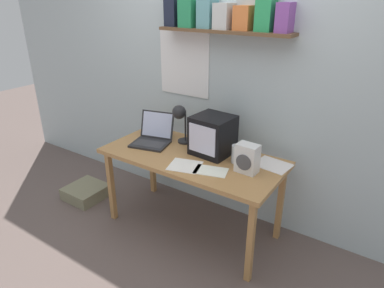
# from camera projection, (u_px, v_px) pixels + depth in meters

# --- Properties ---
(ground_plane) EXTENTS (12.00, 12.00, 0.00)m
(ground_plane) POSITION_uv_depth(u_px,v_px,m) (192.00, 227.00, 3.07)
(ground_plane) COLOR #64544E
(back_wall) EXTENTS (5.60, 0.24, 2.60)m
(back_wall) POSITION_uv_depth(u_px,v_px,m) (223.00, 71.00, 2.90)
(back_wall) COLOR silver
(back_wall) RESTS_ON ground_plane
(corner_desk) EXTENTS (1.48, 0.70, 0.71)m
(corner_desk) POSITION_uv_depth(u_px,v_px,m) (192.00, 162.00, 2.81)
(corner_desk) COLOR #B58049
(corner_desk) RESTS_ON ground_plane
(crt_monitor) EXTENTS (0.33, 0.32, 0.32)m
(crt_monitor) POSITION_uv_depth(u_px,v_px,m) (213.00, 135.00, 2.76)
(crt_monitor) COLOR black
(crt_monitor) RESTS_ON corner_desk
(laptop) EXTENTS (0.37, 0.38, 0.25)m
(laptop) POSITION_uv_depth(u_px,v_px,m) (153.00, 135.00, 3.00)
(laptop) COLOR #232326
(laptop) RESTS_ON corner_desk
(desk_lamp) EXTENTS (0.14, 0.20, 0.35)m
(desk_lamp) POSITION_uv_depth(u_px,v_px,m) (180.00, 117.00, 2.90)
(desk_lamp) COLOR #232326
(desk_lamp) RESTS_ON corner_desk
(juice_glass) EXTENTS (0.08, 0.08, 0.14)m
(juice_glass) POSITION_uv_depth(u_px,v_px,m) (236.00, 155.00, 2.64)
(juice_glass) COLOR white
(juice_glass) RESTS_ON corner_desk
(space_heater) EXTENTS (0.17, 0.12, 0.22)m
(space_heater) POSITION_uv_depth(u_px,v_px,m) (247.00, 158.00, 2.48)
(space_heater) COLOR white
(space_heater) RESTS_ON corner_desk
(loose_paper_near_monitor) EXTENTS (0.29, 0.27, 0.00)m
(loose_paper_near_monitor) POSITION_uv_depth(u_px,v_px,m) (185.00, 166.00, 2.61)
(loose_paper_near_monitor) COLOR white
(loose_paper_near_monitor) RESTS_ON corner_desk
(loose_paper_near_laptop) EXTENTS (0.29, 0.24, 0.00)m
(loose_paper_near_laptop) POSITION_uv_depth(u_px,v_px,m) (273.00, 165.00, 2.62)
(loose_paper_near_laptop) COLOR white
(loose_paper_near_laptop) RESTS_ON corner_desk
(open_notebook) EXTENTS (0.28, 0.22, 0.00)m
(open_notebook) POSITION_uv_depth(u_px,v_px,m) (211.00, 171.00, 2.53)
(open_notebook) COLOR white
(open_notebook) RESTS_ON corner_desk
(floor_cushion) EXTENTS (0.36, 0.36, 0.12)m
(floor_cushion) POSITION_uv_depth(u_px,v_px,m) (86.00, 192.00, 3.49)
(floor_cushion) COLOR gray
(floor_cushion) RESTS_ON ground_plane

